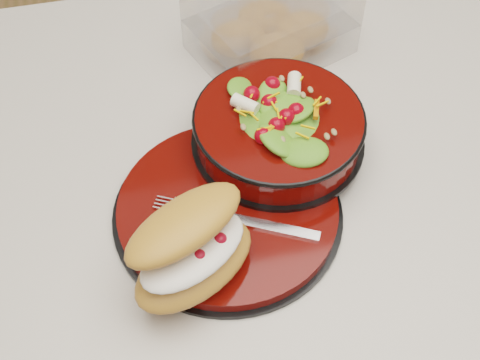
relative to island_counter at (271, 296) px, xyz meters
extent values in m
cube|color=silver|center=(0.00, 0.00, -0.02)|extent=(1.16, 0.66, 0.86)
cube|color=beige|center=(0.00, 0.00, 0.43)|extent=(1.24, 0.74, 0.04)
cylinder|color=black|center=(-0.10, -0.10, 0.45)|extent=(0.28, 0.28, 0.01)
cylinder|color=#540602|center=(-0.10, -0.10, 0.46)|extent=(0.27, 0.27, 0.01)
torus|color=black|center=(-0.09, -0.11, 0.46)|extent=(0.15, 0.15, 0.01)
cylinder|color=black|center=(-0.01, -0.02, 0.47)|extent=(0.23, 0.23, 0.01)
cylinder|color=#540602|center=(-0.01, -0.02, 0.49)|extent=(0.21, 0.21, 0.04)
torus|color=black|center=(-0.01, -0.02, 0.51)|extent=(0.22, 0.22, 0.01)
ellipsoid|color=#427D23|center=(-0.01, -0.02, 0.51)|extent=(0.18, 0.18, 0.07)
sphere|color=#B8070F|center=(0.03, -0.02, 0.55)|extent=(0.02, 0.02, 0.02)
sphere|color=#B8070F|center=(0.01, 0.02, 0.55)|extent=(0.02, 0.02, 0.02)
sphere|color=#B8070F|center=(-0.02, 0.02, 0.55)|extent=(0.02, 0.02, 0.02)
sphere|color=#B8070F|center=(-0.05, 0.00, 0.55)|extent=(0.02, 0.02, 0.02)
sphere|color=#B8070F|center=(-0.05, -0.04, 0.55)|extent=(0.02, 0.02, 0.02)
sphere|color=#B8070F|center=(-0.02, -0.06, 0.55)|extent=(0.02, 0.02, 0.02)
sphere|color=#B8070F|center=(0.01, -0.05, 0.55)|extent=(0.02, 0.02, 0.02)
cylinder|color=silver|center=(0.02, 0.02, 0.55)|extent=(0.03, 0.04, 0.02)
cylinder|color=silver|center=(-0.05, 0.00, 0.55)|extent=(0.04, 0.03, 0.02)
cube|color=orange|center=(-0.03, -0.05, 0.55)|extent=(0.03, 0.03, 0.01)
cube|color=orange|center=(0.03, -0.03, 0.55)|extent=(0.03, 0.02, 0.01)
ellipsoid|color=#C67B3C|center=(-0.15, -0.19, 0.49)|extent=(0.17, 0.15, 0.04)
ellipsoid|color=white|center=(-0.15, -0.19, 0.51)|extent=(0.15, 0.13, 0.02)
ellipsoid|color=#C67B3C|center=(-0.15, -0.17, 0.54)|extent=(0.17, 0.14, 0.04)
sphere|color=#B60D1A|center=(-0.18, -0.19, 0.52)|extent=(0.02, 0.02, 0.02)
sphere|color=#B60D1A|center=(-0.15, -0.20, 0.52)|extent=(0.02, 0.02, 0.02)
sphere|color=#B60D1A|center=(-0.12, -0.18, 0.52)|extent=(0.02, 0.02, 0.02)
sphere|color=#191947|center=(-0.16, -0.18, 0.52)|extent=(0.01, 0.01, 0.01)
sphere|color=#191947|center=(-0.14, -0.19, 0.52)|extent=(0.01, 0.01, 0.01)
sphere|color=#191947|center=(-0.15, -0.19, 0.52)|extent=(0.01, 0.01, 0.01)
cube|color=silver|center=(-0.07, -0.14, 0.47)|extent=(0.13, 0.08, 0.00)
cube|color=silver|center=(-0.14, -0.10, 0.47)|extent=(0.05, 0.04, 0.00)
cube|color=white|center=(0.03, 0.18, 0.47)|extent=(0.26, 0.22, 0.05)
cube|color=white|center=(0.03, 0.18, 0.52)|extent=(0.26, 0.22, 0.04)
ellipsoid|color=#C67B3C|center=(-0.02, 0.18, 0.47)|extent=(0.08, 0.07, 0.04)
ellipsoid|color=#C67B3C|center=(0.08, 0.18, 0.47)|extent=(0.08, 0.07, 0.04)
ellipsoid|color=#C67B3C|center=(0.03, 0.22, 0.47)|extent=(0.08, 0.07, 0.04)
ellipsoid|color=#C67B3C|center=(0.03, 0.14, 0.47)|extent=(0.08, 0.07, 0.04)
camera|label=1|loc=(-0.19, -0.57, 1.13)|focal=50.00mm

